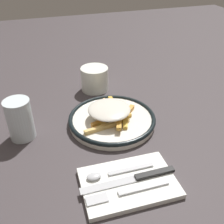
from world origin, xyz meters
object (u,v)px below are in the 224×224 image
Objects in this scene: plate at (112,119)px; water_glass at (20,119)px; fork at (128,191)px; knife at (137,178)px; napkin at (129,183)px; fries_heap at (111,112)px; spoon at (109,174)px; coffee_mug at (95,79)px.

water_glass is (0.02, 0.24, 0.04)m from plate.
knife is (0.03, -0.03, 0.00)m from fork.
knife is (-0.00, -0.02, 0.01)m from napkin.
fork is (-0.03, 0.01, 0.01)m from napkin.
water_glass is at bearing 85.98° from fries_heap.
fries_heap is (-0.00, 0.00, 0.03)m from plate.
fork is (-0.26, 0.05, 0.00)m from plate.
plate reaches higher than knife.
spoon is 0.42m from coffee_mug.
napkin is 0.44m from coffee_mug.
fries_heap reaches higher than plate.
plate is 1.37× the size of fries_heap.
fries_heap is at bearing -8.63° from napkin.
water_glass reaches higher than plate.
water_glass is 0.92× the size of coffee_mug.
napkin is (-0.23, 0.04, -0.01)m from plate.
knife is at bearing 176.11° from fries_heap.
water_glass is (0.24, 0.22, 0.04)m from knife.
spoon is at bearing -141.36° from water_glass.
coffee_mug is (0.44, -0.03, 0.03)m from knife.
coffee_mug is at bearing -2.74° from fries_heap.
knife is 0.44m from coffee_mug.
plate is 0.23m from napkin.
water_glass reaches higher than fries_heap.
knife is 0.33m from water_glass.
water_glass reaches higher than napkin.
plate is at bearing -20.10° from spoon.
plate is at bearing 178.16° from coffee_mug.
spoon is 1.28× the size of coffee_mug.
fries_heap is 0.23m from knife.
coffee_mug is (0.20, -0.25, -0.01)m from water_glass.
spoon is (-0.20, 0.07, -0.02)m from fries_heap.
plate reaches higher than napkin.
plate is 0.23m from knife.
water_glass is (0.24, 0.21, 0.05)m from napkin.
coffee_mug reaches higher than spoon.
plate is at bearing -93.62° from water_glass.
fork is at bearing 168.93° from plate.
fries_heap is 0.26m from fork.
plate is 0.25m from water_glass.
coffee_mug reaches higher than fork.
fries_heap is 0.24m from water_glass.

